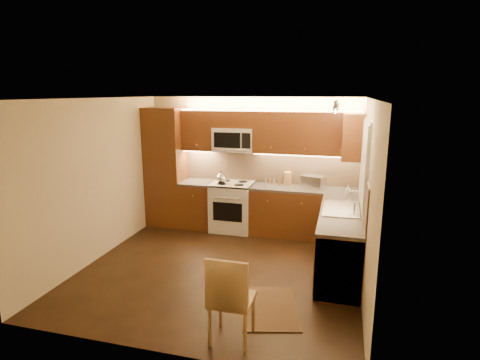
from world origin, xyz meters
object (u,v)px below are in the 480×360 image
(sink, at_px, (342,204))
(soap_bottle, at_px, (348,191))
(microwave, at_px, (234,140))
(knife_block, at_px, (288,178))
(kettle, at_px, (221,177))
(stove, at_px, (232,206))
(dining_chair, at_px, (232,297))
(toaster_oven, at_px, (314,182))

(sink, bearing_deg, soap_bottle, 83.58)
(microwave, xyz_separation_m, knife_block, (1.01, 0.08, -0.70))
(knife_block, distance_m, soap_bottle, 1.21)
(kettle, bearing_deg, stove, 16.14)
(microwave, bearing_deg, knife_block, 4.43)
(knife_block, relative_size, soap_bottle, 1.30)
(stove, height_order, dining_chair, dining_chair)
(knife_block, xyz_separation_m, dining_chair, (-0.07, -3.50, -0.52))
(toaster_oven, xyz_separation_m, soap_bottle, (0.59, -0.42, -0.02))
(microwave, distance_m, kettle, 0.74)
(kettle, bearing_deg, soap_bottle, -9.93)
(microwave, distance_m, toaster_oven, 1.65)
(soap_bottle, distance_m, dining_chair, 3.20)
(stove, bearing_deg, kettle, -160.56)
(microwave, xyz_separation_m, toaster_oven, (1.49, -0.05, -0.70))
(toaster_oven, bearing_deg, soap_bottle, -16.31)
(microwave, xyz_separation_m, kettle, (-0.20, -0.20, -0.68))
(microwave, xyz_separation_m, soap_bottle, (2.09, -0.47, -0.73))
(sink, relative_size, toaster_oven, 2.24)
(toaster_oven, distance_m, dining_chair, 3.46)
(microwave, bearing_deg, stove, -90.00)
(dining_chair, bearing_deg, knife_block, 88.45)
(stove, bearing_deg, microwave, 90.00)
(sink, bearing_deg, stove, 150.64)
(microwave, height_order, soap_bottle, microwave)
(kettle, bearing_deg, knife_block, 9.88)
(toaster_oven, bearing_deg, dining_chair, -80.14)
(dining_chair, bearing_deg, toaster_oven, 80.25)
(sink, relative_size, kettle, 3.64)
(stove, distance_m, toaster_oven, 1.60)
(kettle, xyz_separation_m, toaster_oven, (1.69, 0.16, -0.02))
(stove, xyz_separation_m, kettle, (-0.20, -0.07, 0.58))
(toaster_oven, distance_m, knife_block, 0.50)
(kettle, xyz_separation_m, knife_block, (1.21, 0.28, -0.02))
(kettle, distance_m, soap_bottle, 2.30)
(soap_bottle, relative_size, dining_chair, 0.19)
(sink, distance_m, dining_chair, 2.45)
(microwave, distance_m, soap_bottle, 2.26)
(dining_chair, bearing_deg, soap_bottle, 68.30)
(microwave, relative_size, soap_bottle, 4.12)
(sink, relative_size, dining_chair, 0.87)
(kettle, xyz_separation_m, dining_chair, (1.13, -3.21, -0.54))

